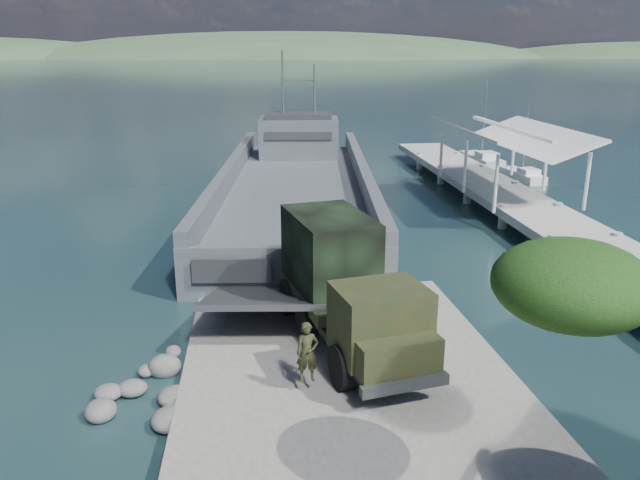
{
  "coord_description": "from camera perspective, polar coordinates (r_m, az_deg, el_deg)",
  "views": [
    {
      "loc": [
        -2.69,
        -16.78,
        9.92
      ],
      "look_at": [
        -0.17,
        6.0,
        2.78
      ],
      "focal_mm": 35.0,
      "sensor_mm": 36.0,
      "label": 1
    }
  ],
  "objects": [
    {
      "name": "sailboat_near",
      "position": [
        51.05,
        18.06,
        5.61
      ],
      "size": [
        1.93,
        5.02,
        5.97
      ],
      "rotation": [
        0.0,
        0.0,
        0.11
      ],
      "color": "white",
      "rests_on": "ground"
    },
    {
      "name": "military_truck",
      "position": [
        20.55,
        2.25,
        -4.01
      ],
      "size": [
        4.28,
        8.8,
        3.93
      ],
      "rotation": [
        0.0,
        0.0,
        0.21
      ],
      "color": "black",
      "rests_on": "boat_ramp"
    },
    {
      "name": "sailboat_far",
      "position": [
        56.69,
        14.58,
        7.08
      ],
      "size": [
        2.09,
        6.16,
        7.41
      ],
      "rotation": [
        0.0,
        0.0,
        0.05
      ],
      "color": "white",
      "rests_on": "ground"
    },
    {
      "name": "pier",
      "position": [
        39.74,
        17.14,
        4.45
      ],
      "size": [
        6.4,
        44.0,
        6.1
      ],
      "color": "#A6A59C",
      "rests_on": "ground"
    },
    {
      "name": "ground",
      "position": [
        19.68,
        2.47,
        -12.98
      ],
      "size": [
        1400.0,
        1400.0,
        0.0
      ],
      "primitive_type": "plane",
      "color": "#173338",
      "rests_on": "ground"
    },
    {
      "name": "landing_craft",
      "position": [
        39.26,
        -2.2,
        3.94
      ],
      "size": [
        11.84,
        35.63,
        10.41
      ],
      "rotation": [
        0.0,
        0.0,
        -0.1
      ],
      "color": "#4A5157",
      "rests_on": "ground"
    },
    {
      "name": "distant_headlands",
      "position": [
        579.27,
        -1.15,
        16.32
      ],
      "size": [
        1000.0,
        240.0,
        48.0
      ],
      "primitive_type": null,
      "color": "#395535",
      "rests_on": "ground"
    },
    {
      "name": "shoreline_rocks",
      "position": [
        20.23,
        -15.86,
        -12.78
      ],
      "size": [
        3.2,
        5.6,
        0.9
      ],
      "primitive_type": null,
      "color": "#535351",
      "rests_on": "ground"
    },
    {
      "name": "boat_ramp",
      "position": [
        18.7,
        2.95,
        -13.85
      ],
      "size": [
        10.0,
        18.0,
        0.5
      ],
      "primitive_type": "cube",
      "color": "gray",
      "rests_on": "ground"
    },
    {
      "name": "soldier",
      "position": [
        17.82,
        -1.16,
        -11.34
      ],
      "size": [
        0.68,
        0.48,
        1.75
      ],
      "primitive_type": "imported",
      "rotation": [
        0.0,
        0.0,
        0.09
      ],
      "color": "#1E311B",
      "rests_on": "boat_ramp"
    }
  ]
}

